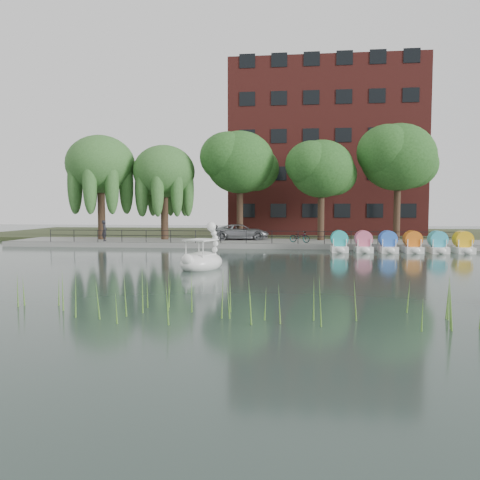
% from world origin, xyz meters
% --- Properties ---
extents(ground_plane, '(120.00, 120.00, 0.00)m').
position_xyz_m(ground_plane, '(0.00, 0.00, 0.00)').
color(ground_plane, '#374943').
extents(promenade, '(40.00, 6.00, 0.40)m').
position_xyz_m(promenade, '(0.00, 16.00, 0.20)').
color(promenade, gray).
rests_on(promenade, ground_plane).
extents(kerb, '(40.00, 0.25, 0.40)m').
position_xyz_m(kerb, '(0.00, 13.05, 0.20)').
color(kerb, gray).
rests_on(kerb, ground_plane).
extents(land_strip, '(60.00, 22.00, 0.36)m').
position_xyz_m(land_strip, '(0.00, 30.00, 0.18)').
color(land_strip, '#47512D').
rests_on(land_strip, ground_plane).
extents(railing, '(32.00, 0.05, 1.00)m').
position_xyz_m(railing, '(0.00, 13.25, 1.15)').
color(railing, black).
rests_on(railing, promenade).
extents(apartment_building, '(20.00, 10.07, 18.00)m').
position_xyz_m(apartment_building, '(7.00, 29.97, 9.36)').
color(apartment_building, '#4C1E16').
rests_on(apartment_building, land_strip).
extents(willow_left, '(5.88, 5.88, 9.01)m').
position_xyz_m(willow_left, '(-13.00, 16.50, 6.87)').
color(willow_left, '#473323').
rests_on(willow_left, promenade).
extents(willow_mid, '(5.32, 5.32, 8.15)m').
position_xyz_m(willow_mid, '(-7.50, 17.00, 6.25)').
color(willow_mid, '#473323').
rests_on(willow_mid, promenade).
extents(broadleaf_center, '(6.00, 6.00, 9.25)m').
position_xyz_m(broadleaf_center, '(-1.00, 18.00, 7.06)').
color(broadleaf_center, '#473323').
rests_on(broadleaf_center, promenade).
extents(broadleaf_right, '(5.40, 5.40, 8.32)m').
position_xyz_m(broadleaf_right, '(6.00, 17.50, 6.39)').
color(broadleaf_right, '#473323').
rests_on(broadleaf_right, promenade).
extents(broadleaf_far, '(6.30, 6.30, 9.71)m').
position_xyz_m(broadleaf_far, '(12.50, 18.50, 7.40)').
color(broadleaf_far, '#473323').
rests_on(broadleaf_far, promenade).
extents(minivan, '(3.40, 5.85, 1.53)m').
position_xyz_m(minivan, '(-0.81, 17.25, 1.17)').
color(minivan, gray).
rests_on(minivan, promenade).
extents(bicycle, '(1.30, 1.81, 1.00)m').
position_xyz_m(bicycle, '(4.16, 14.53, 0.90)').
color(bicycle, gray).
rests_on(bicycle, promenade).
extents(pedestrian, '(0.65, 0.81, 1.98)m').
position_xyz_m(pedestrian, '(-11.84, 14.26, 1.39)').
color(pedestrian, black).
rests_on(pedestrian, promenade).
extents(swan_boat, '(2.79, 3.33, 2.42)m').
position_xyz_m(swan_boat, '(-1.16, 0.99, 0.53)').
color(swan_boat, white).
rests_on(swan_boat, ground_plane).
extents(pedal_boat_row, '(9.65, 1.70, 1.40)m').
position_xyz_m(pedal_boat_row, '(11.14, 11.11, 0.61)').
color(pedal_boat_row, white).
rests_on(pedal_boat_row, ground_plane).
extents(reed_bank, '(24.00, 2.40, 1.20)m').
position_xyz_m(reed_bank, '(2.00, -9.50, 0.60)').
color(reed_bank, '#669938').
rests_on(reed_bank, ground_plane).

